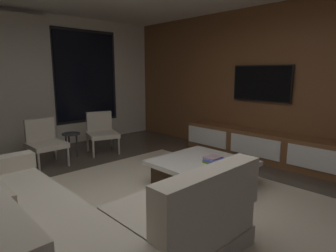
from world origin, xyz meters
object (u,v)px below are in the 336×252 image
at_px(sectional_couch, 68,224).
at_px(media_console, 263,147).
at_px(coffee_table, 202,173).
at_px(mounted_tv, 262,83).
at_px(book_stack_on_coffee_table, 214,160).
at_px(accent_chair_near_window, 101,130).
at_px(side_stool, 71,138).
at_px(accent_chair_by_curtain, 44,140).

relative_size(sectional_couch, media_console, 0.81).
distance_m(coffee_table, mounted_tv, 2.20).
relative_size(book_stack_on_coffee_table, accent_chair_near_window, 0.35).
bearing_deg(book_stack_on_coffee_table, coffee_table, 109.79).
bearing_deg(book_stack_on_coffee_table, mounted_tv, 10.85).
distance_m(coffee_table, accent_chair_near_window, 2.48).
xyz_separation_m(sectional_couch, side_stool, (1.30, 2.69, 0.08)).
height_order(sectional_couch, book_stack_on_coffee_table, sectional_couch).
bearing_deg(accent_chair_near_window, side_stool, 176.29).
height_order(sectional_couch, coffee_table, sectional_couch).
height_order(sectional_couch, media_console, sectional_couch).
relative_size(side_stool, mounted_tv, 0.41).
xyz_separation_m(book_stack_on_coffee_table, accent_chair_by_curtain, (-1.26, 2.56, 0.04)).
bearing_deg(accent_chair_by_curtain, mounted_tv, -35.86).
bearing_deg(mounted_tv, coffee_table, -173.94).
distance_m(accent_chair_near_window, mounted_tv, 3.13).
distance_m(coffee_table, accent_chair_by_curtain, 2.71).
relative_size(accent_chair_by_curtain, media_console, 0.25).
xyz_separation_m(media_console, mounted_tv, (0.18, 0.20, 1.10)).
height_order(coffee_table, book_stack_on_coffee_table, book_stack_on_coffee_table).
bearing_deg(side_stool, media_console, -46.63).
distance_m(accent_chair_near_window, side_stool, 0.61).
distance_m(book_stack_on_coffee_table, accent_chair_near_window, 2.62).
height_order(sectional_couch, accent_chair_by_curtain, sectional_couch).
xyz_separation_m(sectional_couch, coffee_table, (2.00, 0.18, -0.10)).
bearing_deg(accent_chair_by_curtain, accent_chair_near_window, 3.02).
xyz_separation_m(accent_chair_near_window, mounted_tv, (1.94, -2.27, 0.92)).
bearing_deg(media_console, coffee_table, 179.95).
bearing_deg(sectional_couch, book_stack_on_coffee_table, 0.92).
relative_size(accent_chair_near_window, mounted_tv, 0.70).
bearing_deg(side_stool, coffee_table, -74.47).
bearing_deg(media_console, side_stool, 133.37).
bearing_deg(side_stool, accent_chair_by_curtain, -169.07).
bearing_deg(coffee_table, media_console, -0.05).
relative_size(accent_chair_near_window, side_stool, 1.70).
bearing_deg(side_stool, accent_chair_near_window, -3.71).
height_order(accent_chair_by_curtain, side_stool, accent_chair_by_curtain).
xyz_separation_m(coffee_table, side_stool, (-0.70, 2.51, 0.19)).
distance_m(sectional_couch, side_stool, 2.99).
distance_m(sectional_couch, accent_chair_by_curtain, 2.71).
xyz_separation_m(book_stack_on_coffee_table, accent_chair_near_window, (-0.14, 2.62, 0.04)).
relative_size(coffee_table, mounted_tv, 1.05).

